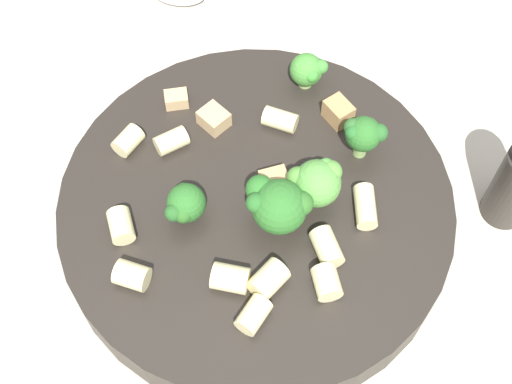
{
  "coord_description": "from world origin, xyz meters",
  "views": [
    {
      "loc": [
        -0.24,
        0.07,
        0.46
      ],
      "look_at": [
        0.0,
        0.0,
        0.04
      ],
      "focal_mm": 50.0,
      "sensor_mm": 36.0,
      "label": 1
    }
  ],
  "objects_px": {
    "rigatoni_3": "(128,141)",
    "rigatoni_1": "(254,315)",
    "chicken_chunk_1": "(275,185)",
    "rigatoni_7": "(171,141)",
    "rigatoni_2": "(365,207)",
    "chicken_chunk_3": "(176,99)",
    "broccoli_floret_0": "(186,206)",
    "broccoli_floret_3": "(279,205)",
    "pasta_bowl": "(256,209)",
    "rigatoni_4": "(120,222)",
    "rigatoni_8": "(230,278)",
    "chicken_chunk_0": "(214,119)",
    "broccoli_floret_1": "(317,181)",
    "rigatoni_5": "(327,282)",
    "rigatoni_6": "(280,120)",
    "broccoli_floret_2": "(363,134)",
    "chicken_chunk_2": "(338,112)",
    "rigatoni_0": "(132,275)",
    "rigatoni_10": "(268,280)",
    "rigatoni_9": "(327,247)"
  },
  "relations": [
    {
      "from": "rigatoni_3",
      "to": "rigatoni_1",
      "type": "bearing_deg",
      "value": -160.99
    },
    {
      "from": "chicken_chunk_1",
      "to": "rigatoni_7",
      "type": "bearing_deg",
      "value": 47.51
    },
    {
      "from": "rigatoni_2",
      "to": "chicken_chunk_3",
      "type": "xyz_separation_m",
      "value": [
        0.13,
        0.1,
        -0.0
      ]
    },
    {
      "from": "rigatoni_2",
      "to": "chicken_chunk_1",
      "type": "bearing_deg",
      "value": 59.6
    },
    {
      "from": "rigatoni_1",
      "to": "rigatoni_7",
      "type": "bearing_deg",
      "value": 8.8
    },
    {
      "from": "rigatoni_1",
      "to": "rigatoni_3",
      "type": "xyz_separation_m",
      "value": [
        0.15,
        0.05,
        0.0
      ]
    },
    {
      "from": "rigatoni_7",
      "to": "chicken_chunk_1",
      "type": "relative_size",
      "value": 0.96
    },
    {
      "from": "rigatoni_1",
      "to": "broccoli_floret_0",
      "type": "bearing_deg",
      "value": 16.67
    },
    {
      "from": "broccoli_floret_3",
      "to": "pasta_bowl",
      "type": "bearing_deg",
      "value": 21.95
    },
    {
      "from": "rigatoni_4",
      "to": "rigatoni_8",
      "type": "height_order",
      "value": "rigatoni_8"
    },
    {
      "from": "broccoli_floret_3",
      "to": "chicken_chunk_1",
      "type": "height_order",
      "value": "broccoli_floret_3"
    },
    {
      "from": "rigatoni_7",
      "to": "rigatoni_8",
      "type": "relative_size",
      "value": 0.98
    },
    {
      "from": "rigatoni_4",
      "to": "chicken_chunk_0",
      "type": "height_order",
      "value": "rigatoni_4"
    },
    {
      "from": "broccoli_floret_0",
      "to": "rigatoni_2",
      "type": "relative_size",
      "value": 1.02
    },
    {
      "from": "broccoli_floret_1",
      "to": "rigatoni_5",
      "type": "bearing_deg",
      "value": 168.64
    },
    {
      "from": "rigatoni_4",
      "to": "chicken_chunk_3",
      "type": "relative_size",
      "value": 1.3
    },
    {
      "from": "pasta_bowl",
      "to": "chicken_chunk_3",
      "type": "xyz_separation_m",
      "value": [
        0.1,
        0.04,
        0.02
      ]
    },
    {
      "from": "rigatoni_6",
      "to": "chicken_chunk_3",
      "type": "relative_size",
      "value": 1.44
    },
    {
      "from": "pasta_bowl",
      "to": "chicken_chunk_0",
      "type": "xyz_separation_m",
      "value": [
        0.07,
        0.01,
        0.02
      ]
    },
    {
      "from": "rigatoni_4",
      "to": "rigatoni_8",
      "type": "bearing_deg",
      "value": -134.51
    },
    {
      "from": "rigatoni_3",
      "to": "rigatoni_4",
      "type": "distance_m",
      "value": 0.07
    },
    {
      "from": "broccoli_floret_2",
      "to": "broccoli_floret_3",
      "type": "distance_m",
      "value": 0.08
    },
    {
      "from": "rigatoni_3",
      "to": "rigatoni_5",
      "type": "distance_m",
      "value": 0.18
    },
    {
      "from": "broccoli_floret_3",
      "to": "rigatoni_6",
      "type": "height_order",
      "value": "broccoli_floret_3"
    },
    {
      "from": "broccoli_floret_1",
      "to": "chicken_chunk_1",
      "type": "relative_size",
      "value": 1.7
    },
    {
      "from": "broccoli_floret_0",
      "to": "chicken_chunk_2",
      "type": "bearing_deg",
      "value": -66.98
    },
    {
      "from": "rigatoni_1",
      "to": "chicken_chunk_3",
      "type": "distance_m",
      "value": 0.18
    },
    {
      "from": "broccoli_floret_3",
      "to": "chicken_chunk_2",
      "type": "distance_m",
      "value": 0.1
    },
    {
      "from": "broccoli_floret_1",
      "to": "rigatoni_0",
      "type": "relative_size",
      "value": 1.92
    },
    {
      "from": "rigatoni_10",
      "to": "chicken_chunk_1",
      "type": "xyz_separation_m",
      "value": [
        0.07,
        -0.02,
        0.0
      ]
    },
    {
      "from": "rigatoni_3",
      "to": "broccoli_floret_2",
      "type": "bearing_deg",
      "value": -107.29
    },
    {
      "from": "broccoli_floret_1",
      "to": "rigatoni_4",
      "type": "relative_size",
      "value": 1.83
    },
    {
      "from": "broccoli_floret_1",
      "to": "chicken_chunk_1",
      "type": "height_order",
      "value": "broccoli_floret_1"
    },
    {
      "from": "broccoli_floret_0",
      "to": "rigatoni_3",
      "type": "bearing_deg",
      "value": 21.67
    },
    {
      "from": "broccoli_floret_0",
      "to": "rigatoni_4",
      "type": "relative_size",
      "value": 1.38
    },
    {
      "from": "broccoli_floret_1",
      "to": "rigatoni_0",
      "type": "height_order",
      "value": "broccoli_floret_1"
    },
    {
      "from": "broccoli_floret_2",
      "to": "rigatoni_9",
      "type": "bearing_deg",
      "value": 145.34
    },
    {
      "from": "rigatoni_2",
      "to": "rigatoni_5",
      "type": "distance_m",
      "value": 0.06
    },
    {
      "from": "broccoli_floret_2",
      "to": "broccoli_floret_3",
      "type": "xyz_separation_m",
      "value": [
        -0.04,
        0.07,
        0.0
      ]
    },
    {
      "from": "broccoli_floret_1",
      "to": "rigatoni_7",
      "type": "xyz_separation_m",
      "value": [
        0.07,
        0.09,
        -0.02
      ]
    },
    {
      "from": "chicken_chunk_1",
      "to": "chicken_chunk_2",
      "type": "relative_size",
      "value": 1.19
    },
    {
      "from": "rigatoni_0",
      "to": "chicken_chunk_1",
      "type": "height_order",
      "value": "chicken_chunk_1"
    },
    {
      "from": "chicken_chunk_0",
      "to": "rigatoni_10",
      "type": "bearing_deg",
      "value": -178.67
    },
    {
      "from": "broccoli_floret_0",
      "to": "chicken_chunk_2",
      "type": "xyz_separation_m",
      "value": [
        0.05,
        -0.13,
        -0.01
      ]
    },
    {
      "from": "pasta_bowl",
      "to": "chicken_chunk_0",
      "type": "bearing_deg",
      "value": 10.18
    },
    {
      "from": "broccoli_floret_1",
      "to": "rigatoni_5",
      "type": "distance_m",
      "value": 0.07
    },
    {
      "from": "rigatoni_6",
      "to": "chicken_chunk_3",
      "type": "xyz_separation_m",
      "value": [
        0.04,
        0.07,
        -0.0
      ]
    },
    {
      "from": "broccoli_floret_2",
      "to": "broccoli_floret_3",
      "type": "bearing_deg",
      "value": 118.86
    },
    {
      "from": "rigatoni_0",
      "to": "rigatoni_3",
      "type": "xyz_separation_m",
      "value": [
        0.1,
        -0.02,
        -0.0
      ]
    },
    {
      "from": "pasta_bowl",
      "to": "rigatoni_5",
      "type": "relative_size",
      "value": 13.52
    }
  ]
}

